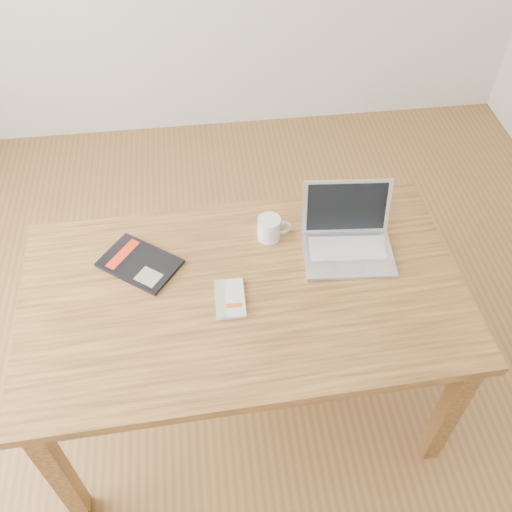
{
  "coord_description": "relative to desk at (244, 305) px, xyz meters",
  "views": [
    {
      "loc": [
        -0.06,
        -1.25,
        2.29
      ],
      "look_at": [
        0.1,
        0.02,
        0.85
      ],
      "focal_mm": 40.0,
      "sensor_mm": 36.0,
      "label": 1
    }
  ],
  "objects": [
    {
      "name": "coffee_mug",
      "position": [
        0.12,
        0.24,
        0.14
      ],
      "size": [
        0.12,
        0.09,
        0.09
      ],
      "rotation": [
        0.0,
        0.0,
        -0.06
      ],
      "color": "silver",
      "rests_on": "desk"
    },
    {
      "name": "laptop",
      "position": [
        0.4,
        0.16,
        0.14
      ],
      "size": [
        0.34,
        0.3,
        0.22
      ],
      "rotation": [
        0.0,
        0.0,
        -0.09
      ],
      "color": "silver",
      "rests_on": "desk"
    },
    {
      "name": "white_guidebook",
      "position": [
        -0.05,
        -0.04,
        0.1
      ],
      "size": [
        0.1,
        0.17,
        0.01
      ],
      "rotation": [
        0.0,
        0.0,
        -0.03
      ],
      "color": "beige",
      "rests_on": "desk"
    },
    {
      "name": "room",
      "position": [
        -0.12,
        0.04,
        0.69
      ],
      "size": [
        4.04,
        4.04,
        2.7
      ],
      "color": "brown",
      "rests_on": "ground"
    },
    {
      "name": "black_guidebook",
      "position": [
        -0.36,
        0.16,
        0.1
      ],
      "size": [
        0.32,
        0.31,
        0.01
      ],
      "rotation": [
        0.0,
        0.0,
        0.92
      ],
      "color": "black",
      "rests_on": "desk"
    },
    {
      "name": "desk",
      "position": [
        0.0,
        0.0,
        0.0
      ],
      "size": [
        1.56,
        0.93,
        0.75
      ],
      "rotation": [
        0.0,
        0.0,
        0.03
      ],
      "color": "brown",
      "rests_on": "ground"
    }
  ]
}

